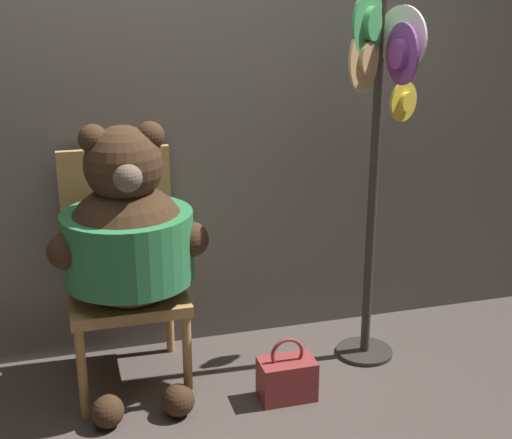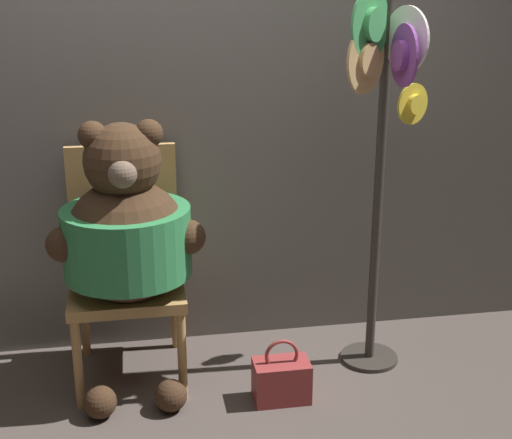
% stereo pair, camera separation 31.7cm
% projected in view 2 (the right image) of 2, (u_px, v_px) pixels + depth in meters
% --- Properties ---
extents(ground_plane, '(14.00, 14.00, 0.00)m').
position_uv_depth(ground_plane, '(185.00, 392.00, 3.24)').
color(ground_plane, '#4C423D').
extents(wall_back, '(8.00, 0.10, 2.66)m').
position_uv_depth(wall_back, '(167.00, 81.00, 3.36)').
color(wall_back, '#66605B').
rests_on(wall_back, ground_plane).
extents(chair, '(0.51, 0.54, 1.06)m').
position_uv_depth(chair, '(126.00, 259.00, 3.31)').
color(chair, '#B2844C').
rests_on(chair, ground_plane).
extents(teddy_bear, '(0.67, 0.60, 1.24)m').
position_uv_depth(teddy_bear, '(127.00, 234.00, 3.07)').
color(teddy_bear, '#3D2819').
rests_on(teddy_bear, ground_plane).
extents(hat_display_rack, '(0.49, 0.45, 1.75)m').
position_uv_depth(hat_display_rack, '(383.00, 127.00, 3.09)').
color(hat_display_rack, '#332D28').
rests_on(hat_display_rack, ground_plane).
extents(handbag_on_ground, '(0.25, 0.15, 0.30)m').
position_uv_depth(handbag_on_ground, '(281.00, 379.00, 3.16)').
color(handbag_on_ground, maroon).
rests_on(handbag_on_ground, ground_plane).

